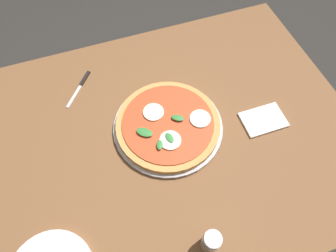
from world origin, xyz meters
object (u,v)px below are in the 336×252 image
at_px(pizza, 168,124).
at_px(knife, 81,84).
at_px(serving_tray, 168,127).
at_px(pepper_shaker, 210,242).
at_px(napkin, 263,120).
at_px(dining_table, 166,152).

height_order(pizza, knife, pizza).
distance_m(pizza, knife, 0.33).
height_order(serving_tray, pepper_shaker, pepper_shaker).
xyz_separation_m(serving_tray, pepper_shaker, (-0.02, -0.34, 0.03)).
relative_size(pizza, napkin, 2.36).
height_order(serving_tray, napkin, serving_tray).
bearing_deg(napkin, pepper_shaker, -137.71).
bearing_deg(pizza, dining_table, -124.10).
distance_m(napkin, knife, 0.59).
relative_size(dining_table, napkin, 8.83).
xyz_separation_m(serving_tray, knife, (-0.22, 0.25, -0.00)).
distance_m(napkin, pepper_shaker, 0.41).
xyz_separation_m(pizza, knife, (-0.21, 0.25, -0.02)).
bearing_deg(pizza, napkin, -14.02).
distance_m(serving_tray, knife, 0.33).
bearing_deg(knife, pizza, -49.37).
bearing_deg(pepper_shaker, dining_table, 89.54).
relative_size(serving_tray, knife, 2.59).
bearing_deg(dining_table, napkin, -9.60).
xyz_separation_m(pizza, napkin, (0.28, -0.07, -0.02)).
bearing_deg(dining_table, pepper_shaker, -90.46).
relative_size(dining_table, serving_tray, 3.51).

